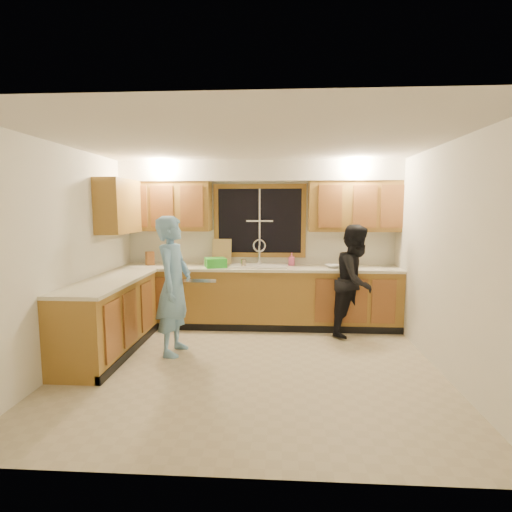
% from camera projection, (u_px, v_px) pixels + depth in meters
% --- Properties ---
extents(floor, '(4.20, 4.20, 0.00)m').
position_uv_depth(floor, '(251.00, 366.00, 4.56)').
color(floor, '#BAAE8F').
rests_on(floor, ground).
extents(ceiling, '(4.20, 4.20, 0.00)m').
position_uv_depth(ceiling, '(250.00, 142.00, 4.26)').
color(ceiling, silver).
extents(wall_back, '(4.20, 0.00, 4.20)m').
position_uv_depth(wall_back, '(260.00, 243.00, 6.29)').
color(wall_back, white).
rests_on(wall_back, ground).
extents(wall_left, '(0.00, 3.80, 3.80)m').
position_uv_depth(wall_left, '(67.00, 257.00, 4.54)').
color(wall_left, white).
rests_on(wall_left, ground).
extents(wall_right, '(0.00, 3.80, 3.80)m').
position_uv_depth(wall_right, '(445.00, 260.00, 4.28)').
color(wall_right, white).
rests_on(wall_right, ground).
extents(base_cabinets_back, '(4.20, 0.60, 0.88)m').
position_uv_depth(base_cabinets_back, '(259.00, 298.00, 6.09)').
color(base_cabinets_back, olive).
rests_on(base_cabinets_back, ground).
extents(base_cabinets_left, '(0.60, 1.90, 0.88)m').
position_uv_depth(base_cabinets_left, '(109.00, 318.00, 4.96)').
color(base_cabinets_left, olive).
rests_on(base_cabinets_left, ground).
extents(countertop_back, '(4.20, 0.63, 0.04)m').
position_uv_depth(countertop_back, '(259.00, 268.00, 6.02)').
color(countertop_back, beige).
rests_on(countertop_back, base_cabinets_back).
extents(countertop_left, '(0.63, 1.90, 0.04)m').
position_uv_depth(countertop_left, '(108.00, 282.00, 4.91)').
color(countertop_left, beige).
rests_on(countertop_left, base_cabinets_left).
extents(upper_cabinets_left, '(1.35, 0.33, 0.75)m').
position_uv_depth(upper_cabinets_left, '(167.00, 206.00, 6.15)').
color(upper_cabinets_left, olive).
rests_on(upper_cabinets_left, wall_back).
extents(upper_cabinets_right, '(1.35, 0.33, 0.75)m').
position_uv_depth(upper_cabinets_right, '(354.00, 206.00, 5.97)').
color(upper_cabinets_right, olive).
rests_on(upper_cabinets_right, wall_back).
extents(upper_cabinets_return, '(0.33, 0.90, 0.75)m').
position_uv_depth(upper_cabinets_return, '(119.00, 206.00, 5.57)').
color(upper_cabinets_return, olive).
rests_on(upper_cabinets_return, wall_left).
extents(soffit, '(4.20, 0.35, 0.30)m').
position_uv_depth(soffit, '(259.00, 171.00, 5.99)').
color(soffit, white).
rests_on(soffit, wall_back).
extents(window_frame, '(1.44, 0.03, 1.14)m').
position_uv_depth(window_frame, '(260.00, 221.00, 6.24)').
color(window_frame, black).
rests_on(window_frame, wall_back).
extents(sink, '(0.86, 0.52, 0.57)m').
position_uv_depth(sink, '(259.00, 270.00, 6.05)').
color(sink, silver).
rests_on(sink, countertop_back).
extents(dishwasher, '(0.60, 0.56, 0.82)m').
position_uv_depth(dishwasher, '(203.00, 299.00, 6.14)').
color(dishwasher, silver).
rests_on(dishwasher, floor).
extents(stove, '(0.58, 0.75, 0.90)m').
position_uv_depth(stove, '(87.00, 331.00, 4.40)').
color(stove, silver).
rests_on(stove, floor).
extents(man, '(0.47, 0.66, 1.71)m').
position_uv_depth(man, '(174.00, 286.00, 4.90)').
color(man, '#6FA6D2').
rests_on(man, floor).
extents(woman, '(0.95, 0.97, 1.57)m').
position_uv_depth(woman, '(356.00, 281.00, 5.61)').
color(woman, black).
rests_on(woman, floor).
extents(knife_block, '(0.15, 0.15, 0.21)m').
position_uv_depth(knife_block, '(150.00, 258.00, 6.20)').
color(knife_block, brown).
rests_on(knife_block, countertop_back).
extents(cutting_board, '(0.30, 0.11, 0.40)m').
position_uv_depth(cutting_board, '(222.00, 252.00, 6.26)').
color(cutting_board, tan).
rests_on(cutting_board, countertop_back).
extents(dish_crate, '(0.37, 0.36, 0.14)m').
position_uv_depth(dish_crate, '(216.00, 263.00, 5.96)').
color(dish_crate, green).
rests_on(dish_crate, countertop_back).
extents(soap_bottle, '(0.10, 0.10, 0.19)m').
position_uv_depth(soap_bottle, '(292.00, 259.00, 6.16)').
color(soap_bottle, '#E7588A').
rests_on(soap_bottle, countertop_back).
extents(bowl, '(0.27, 0.27, 0.05)m').
position_uv_depth(bowl, '(333.00, 266.00, 5.89)').
color(bowl, silver).
rests_on(bowl, countertop_back).
extents(can_left, '(0.07, 0.07, 0.13)m').
position_uv_depth(can_left, '(243.00, 264.00, 5.89)').
color(can_left, '#BDAC91').
rests_on(can_left, countertop_back).
extents(can_right, '(0.09, 0.09, 0.12)m').
position_uv_depth(can_right, '(244.00, 264.00, 5.90)').
color(can_right, '#BDAC91').
rests_on(can_right, countertop_back).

